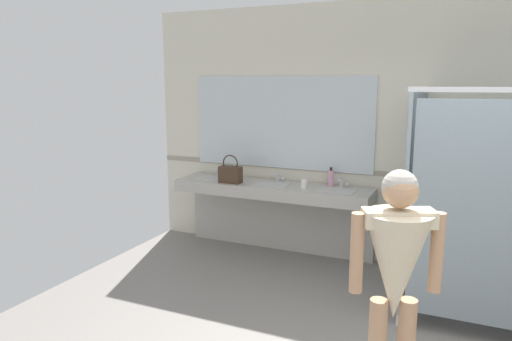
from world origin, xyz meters
TOP-DOWN VIEW (x-y plane):
  - wall_back at (0.00, 2.75)m, footprint 7.53×0.12m
  - wall_back_tile_band at (0.00, 2.69)m, footprint 7.53×0.01m
  - vanity_counter at (-2.08, 2.48)m, footprint 2.38×0.55m
  - mirror_panel at (-2.08, 2.68)m, footprint 2.28×0.02m
  - person_standing at (-0.34, 0.09)m, footprint 0.53×0.53m
  - handbag at (-2.56, 2.26)m, footprint 0.27×0.14m
  - soap_dispenser at (-1.41, 2.56)m, footprint 0.07×0.07m
  - paper_cup at (-1.65, 2.33)m, footprint 0.07×0.07m

SIDE VIEW (x-z plane):
  - vanity_counter at x=-2.08m, z-range 0.15..1.14m
  - paper_cup at x=-1.65m, z-range 0.88..0.98m
  - soap_dispenser at x=-1.41m, z-range 0.87..1.09m
  - person_standing at x=-0.34m, z-range 0.20..1.77m
  - handbag at x=-2.56m, z-range 0.82..1.16m
  - wall_back_tile_band at x=0.00m, z-range 1.02..1.08m
  - wall_back at x=0.00m, z-range 0.00..2.96m
  - mirror_panel at x=-2.08m, z-range 1.03..2.15m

